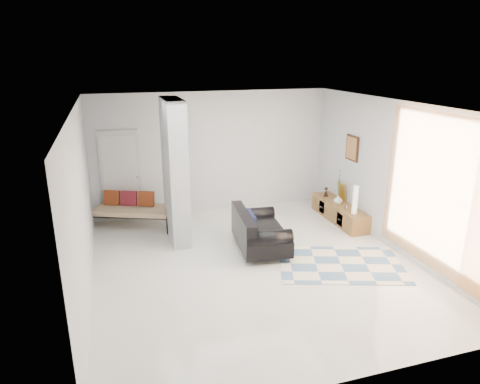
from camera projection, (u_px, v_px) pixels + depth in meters
name	position (u px, v px, depth m)	size (l,w,h in m)	color
floor	(254.00, 265.00, 7.60)	(6.00, 6.00, 0.00)	beige
ceiling	(256.00, 106.00, 6.74)	(6.00, 6.00, 0.00)	white
wall_back	(213.00, 153.00, 9.90)	(6.00, 6.00, 0.00)	silver
wall_front	(350.00, 273.00, 4.44)	(6.00, 6.00, 0.00)	silver
wall_left	(82.00, 206.00, 6.40)	(6.00, 6.00, 0.00)	silver
wall_right	(395.00, 177.00, 7.94)	(6.00, 6.00, 0.00)	silver
partition_column	(175.00, 171.00, 8.32)	(0.35, 1.20, 2.80)	#ACB1B3
hallway_door	(121.00, 176.00, 9.39)	(0.85, 0.06, 2.04)	beige
curtain	(436.00, 193.00, 6.86)	(2.55, 2.55, 0.00)	#EC943E
wall_art	(352.00, 148.00, 9.20)	(0.04, 0.45, 0.55)	#3A1F10
media_console	(339.00, 212.00, 9.59)	(0.45, 1.83, 0.80)	brown
loveseat	(258.00, 232.00, 8.12)	(1.01, 1.56, 0.76)	silver
daybed	(133.00, 208.00, 9.20)	(1.79, 1.27, 0.77)	black
area_rug	(341.00, 264.00, 7.62)	(2.16, 1.44, 0.01)	beige
cylinder_lamp	(355.00, 200.00, 8.87)	(0.11, 0.11, 0.59)	white
bronze_figurine	(326.00, 192.00, 10.00)	(0.11, 0.11, 0.22)	black
vase	(338.00, 200.00, 9.49)	(0.19, 0.19, 0.20)	silver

